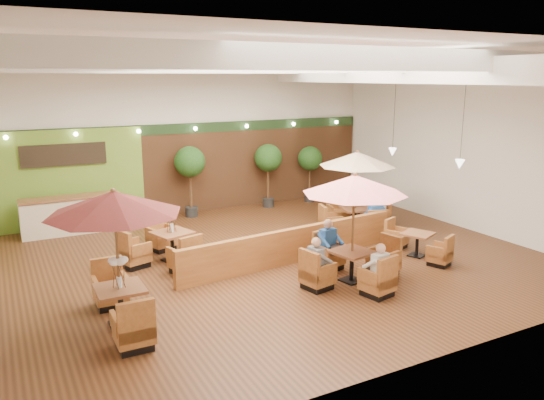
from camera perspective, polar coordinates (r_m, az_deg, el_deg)
room at (r=14.93m, az=-1.48°, el=8.52°), size 14.04×14.00×5.52m
service_counter at (r=17.83m, az=-20.72°, el=-1.52°), size 3.00×0.75×1.18m
booth_divider at (r=14.08m, az=2.27°, el=-4.91°), size 6.75×0.89×0.94m
table_0 at (r=10.50m, az=-16.51°, el=-2.41°), size 2.58×2.72×2.79m
table_1 at (r=12.55m, az=8.78°, el=-0.90°), size 2.70×2.70×2.67m
table_2 at (r=16.88m, az=9.08°, el=2.54°), size 2.67×2.67×2.60m
table_3 at (r=14.37m, az=-11.70°, el=-4.83°), size 2.01×2.87×1.59m
table_4 at (r=15.14m, az=15.33°, el=-4.68°), size 0.98×2.39×0.84m
table_5 at (r=19.13m, az=9.36°, el=-0.67°), size 0.94×2.40×0.86m
topiary_0 at (r=18.64m, az=-8.83°, el=3.79°), size 1.07×1.07×2.49m
topiary_1 at (r=19.86m, az=-0.41°, el=4.29°), size 1.03×1.03×2.39m
topiary_2 at (r=20.78m, az=4.11°, el=4.24°), size 0.94×0.94×2.20m
diner_0 at (r=12.13m, az=11.37°, el=-6.76°), size 0.40×0.34×0.78m
diner_1 at (r=13.60m, az=6.18°, el=-4.28°), size 0.44×0.38×0.84m
diner_2 at (r=12.32m, az=4.94°, el=-6.20°), size 0.32×0.40×0.79m
diner_3 at (r=16.36m, az=10.95°, el=-1.46°), size 0.43×0.36×0.84m
diner_4 at (r=17.66m, az=11.44°, el=-0.41°), size 0.41×0.46×0.84m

